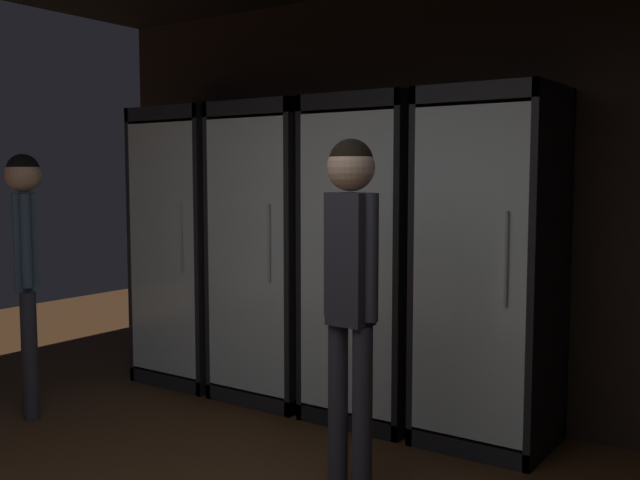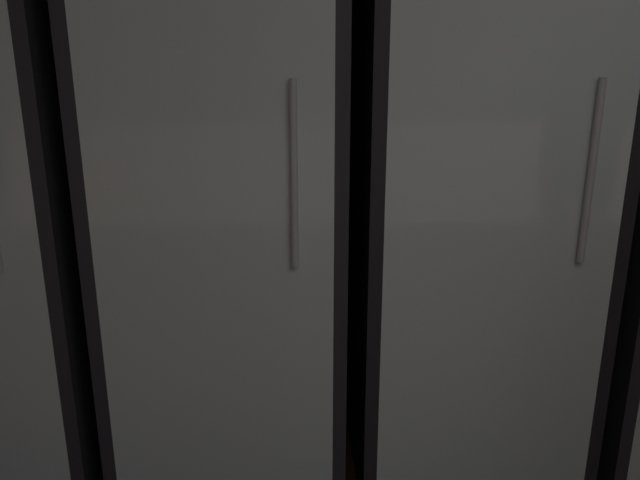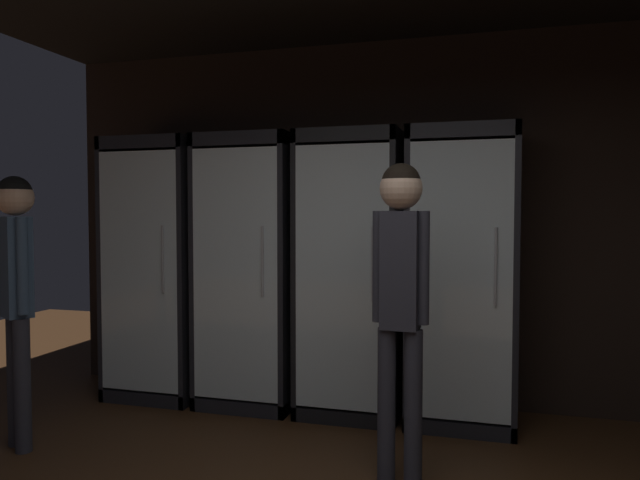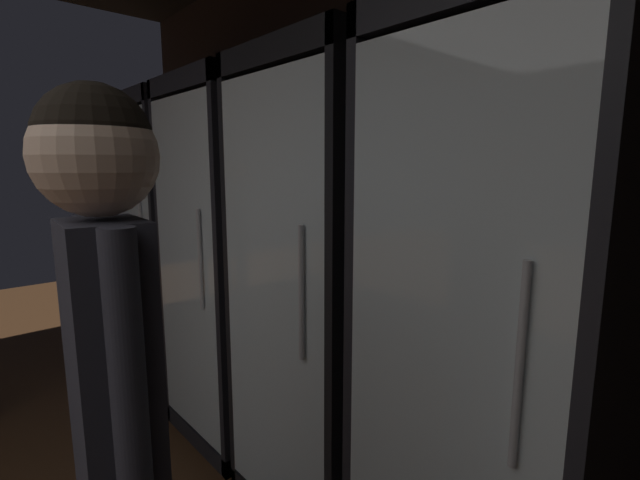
% 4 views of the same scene
% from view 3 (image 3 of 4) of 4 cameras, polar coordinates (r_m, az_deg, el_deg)
% --- Properties ---
extents(wall_back, '(6.00, 0.06, 2.80)m').
position_cam_3_polar(wall_back, '(4.64, 9.95, 1.66)').
color(wall_back, black).
rests_on(wall_back, ground).
extents(cooler_far_left, '(0.73, 0.67, 2.06)m').
position_cam_3_polar(cooler_far_left, '(5.01, -14.74, -2.82)').
color(cooler_far_left, black).
rests_on(cooler_far_left, ground).
extents(cooler_left, '(0.73, 0.67, 2.06)m').
position_cam_3_polar(cooler_left, '(4.65, -6.34, -3.23)').
color(cooler_left, black).
rests_on(cooler_left, ground).
extents(cooler_center, '(0.73, 0.67, 2.06)m').
position_cam_3_polar(cooler_center, '(4.42, 3.21, -3.50)').
color(cooler_center, black).
rests_on(cooler_center, ground).
extents(cooler_right, '(0.73, 0.67, 2.06)m').
position_cam_3_polar(cooler_right, '(4.32, 13.51, -3.74)').
color(cooler_right, black).
rests_on(cooler_right, ground).
extents(shopper_near, '(0.31, 0.23, 1.74)m').
position_cam_3_polar(shopper_near, '(3.22, 7.73, -3.58)').
color(shopper_near, '#2D2D38').
rests_on(shopper_near, ground).
extents(shopper_far, '(0.28, 0.23, 1.70)m').
position_cam_3_polar(shopper_far, '(4.12, -27.12, -2.88)').
color(shopper_far, '#2D2D38').
rests_on(shopper_far, ground).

